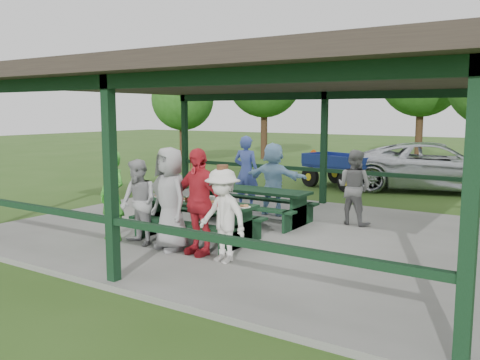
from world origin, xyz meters
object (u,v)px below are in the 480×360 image
Objects in this scene: contestant_grey_mid at (170,199)px; contestant_white_fedora at (223,215)px; picnic_table_far at (255,201)px; contestant_green at (112,196)px; contestant_grey_left at (138,202)px; spectator_lblue at (274,179)px; picnic_table_near at (198,216)px; spectator_blue at (246,172)px; contestant_red at (198,202)px; spectator_grey at (354,187)px; pickup_truck at (437,167)px; farm_trailer at (342,170)px.

contestant_grey_mid reaches higher than contestant_white_fedora.
contestant_green reaches higher than picnic_table_far.
contestant_grey_left is 3.89m from spectator_lblue.
picnic_table_near is 1.26× the size of spectator_blue.
spectator_grey is (1.43, 3.77, -0.11)m from contestant_red.
contestant_red is at bearing 105.50° from spectator_blue.
contestant_grey_mid is 0.99× the size of spectator_blue.
contestant_red is (0.61, 0.03, 0.00)m from contestant_grey_mid.
spectator_blue is 7.20m from pickup_truck.
contestant_grey_mid reaches higher than picnic_table_far.
contestant_grey_left is at bearing 64.55° from spectator_grey.
contestant_grey_mid is at bearing -91.25° from picnic_table_far.
spectator_grey is 0.29× the size of pickup_truck.
spectator_blue is at bearing 121.52° from contestant_grey_mid.
contestant_grey_left is at bearing 80.22° from spectator_lblue.
farm_trailer is (-0.48, 9.42, -0.43)m from contestant_grey_mid.
spectator_lblue is 1.06× the size of spectator_grey.
contestant_red is at bearing 155.47° from pickup_truck.
picnic_table_far is 3.28m from contestant_green.
contestant_red reaches higher than picnic_table_far.
spectator_blue reaches higher than spectator_grey.
contestant_white_fedora is 4.03m from spectator_lblue.
spectator_grey is at bearing -47.14° from farm_trailer.
farm_trailer is at bearing 105.11° from contestant_red.
farm_trailer is at bearing -101.17° from spectator_blue.
contestant_white_fedora is (1.17, -2.95, 0.31)m from picnic_table_far.
spectator_grey is at bearing -176.78° from spectator_lblue.
contestant_green is 11.22m from pickup_truck.
picnic_table_far is 2.23m from spectator_grey.
contestant_grey_mid is 0.33× the size of pickup_truck.
contestant_red is 0.66m from contestant_white_fedora.
contestant_green is at bearing 58.44° from spectator_grey.
contestant_grey_left is 0.72m from contestant_grey_mid.
contestant_green is at bearing -116.36° from picnic_table_far.
contestant_white_fedora is 4.78m from spectator_blue.
spectator_blue is (0.40, 4.21, 0.06)m from contestant_green.
contestant_green is 0.31× the size of pickup_truck.
spectator_blue reaches higher than pickup_truck.
farm_trailer is at bearing 111.04° from contestant_grey_mid.
contestant_green is (-1.45, -2.92, 0.40)m from picnic_table_far.
spectator_blue is at bearing 3.74° from spectator_grey.
contestant_grey_mid reaches higher than spectator_grey.
contestant_grey_mid reaches higher than contestant_grey_left.
picnic_table_far is at bearing 123.16° from contestant_white_fedora.
contestant_red is 1.13× the size of spectator_grey.
pickup_truck is at bearing 73.19° from picnic_table_far.
contestant_green reaches higher than contestant_white_fedora.
spectator_blue reaches higher than picnic_table_near.
spectator_blue is at bearing -76.70° from farm_trailer.
spectator_grey is 0.47× the size of farm_trailer.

